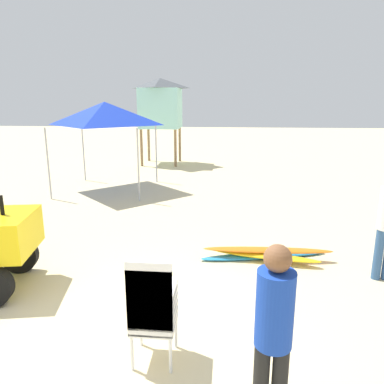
# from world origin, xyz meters

# --- Properties ---
(ground) EXTENTS (80.00, 80.00, 0.00)m
(ground) POSITION_xyz_m (0.00, 0.00, 0.00)
(ground) COLOR beige
(stacked_plastic_chairs) EXTENTS (0.48, 0.48, 1.29)m
(stacked_plastic_chairs) POSITION_xyz_m (0.55, -0.34, 0.74)
(stacked_plastic_chairs) COLOR white
(stacked_plastic_chairs) RESTS_ON ground
(surfboard_pile) EXTENTS (2.46, 0.94, 0.24)m
(surfboard_pile) POSITION_xyz_m (2.08, 2.60, 0.12)
(surfboard_pile) COLOR #268CCC
(surfboard_pile) RESTS_ON ground
(lifeguard_near_center) EXTENTS (0.32, 0.32, 1.75)m
(lifeguard_near_center) POSITION_xyz_m (1.74, -1.03, 1.01)
(lifeguard_near_center) COLOR black
(lifeguard_near_center) RESTS_ON ground
(popup_canopy) EXTENTS (2.78, 2.78, 2.87)m
(popup_canopy) POSITION_xyz_m (-2.59, 7.77, 2.51)
(popup_canopy) COLOR #B2B2B7
(popup_canopy) RESTS_ON ground
(lifeguard_tower) EXTENTS (1.98, 1.98, 3.94)m
(lifeguard_tower) POSITION_xyz_m (-1.77, 13.23, 2.82)
(lifeguard_tower) COLOR olive
(lifeguard_tower) RESTS_ON ground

